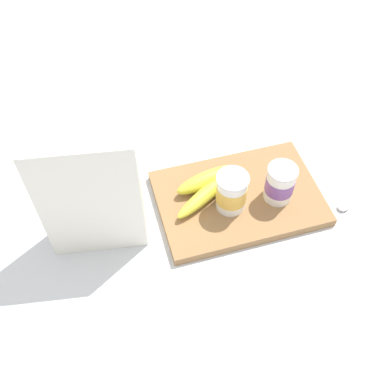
{
  "coord_description": "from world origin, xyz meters",
  "views": [
    {
      "loc": [
        0.27,
        0.57,
        0.84
      ],
      "look_at": [
        0.11,
        0.0,
        0.07
      ],
      "focal_mm": 43.34,
      "sensor_mm": 36.0,
      "label": 1
    }
  ],
  "objects_px": {
    "cereal_box": "(90,194)",
    "yogurt_cup_front": "(280,183)",
    "banana_bunch": "(208,185)",
    "yogurt_cup_back": "(231,192)",
    "spoon": "(352,200)",
    "cutting_board": "(239,198)"
  },
  "relations": [
    {
      "from": "yogurt_cup_back",
      "to": "cutting_board",
      "type": "bearing_deg",
      "value": -143.8
    },
    {
      "from": "cutting_board",
      "to": "cereal_box",
      "type": "height_order",
      "value": "cereal_box"
    },
    {
      "from": "cutting_board",
      "to": "banana_bunch",
      "type": "bearing_deg",
      "value": -26.97
    },
    {
      "from": "yogurt_cup_front",
      "to": "banana_bunch",
      "type": "distance_m",
      "value": 0.16
    },
    {
      "from": "banana_bunch",
      "to": "cutting_board",
      "type": "bearing_deg",
      "value": 153.03
    },
    {
      "from": "cutting_board",
      "to": "banana_bunch",
      "type": "relative_size",
      "value": 2.0
    },
    {
      "from": "banana_bunch",
      "to": "spoon",
      "type": "height_order",
      "value": "banana_bunch"
    },
    {
      "from": "yogurt_cup_back",
      "to": "banana_bunch",
      "type": "relative_size",
      "value": 0.52
    },
    {
      "from": "yogurt_cup_back",
      "to": "banana_bunch",
      "type": "distance_m",
      "value": 0.07
    },
    {
      "from": "yogurt_cup_front",
      "to": "yogurt_cup_back",
      "type": "xyz_separation_m",
      "value": [
        0.11,
        -0.01,
        0.0
      ]
    },
    {
      "from": "yogurt_cup_back",
      "to": "banana_bunch",
      "type": "height_order",
      "value": "yogurt_cup_back"
    },
    {
      "from": "cereal_box",
      "to": "yogurt_cup_back",
      "type": "bearing_deg",
      "value": -173.41
    },
    {
      "from": "yogurt_cup_front",
      "to": "spoon",
      "type": "distance_m",
      "value": 0.18
    },
    {
      "from": "yogurt_cup_front",
      "to": "banana_bunch",
      "type": "xyz_separation_m",
      "value": [
        0.14,
        -0.06,
        -0.03
      ]
    },
    {
      "from": "spoon",
      "to": "banana_bunch",
      "type": "bearing_deg",
      "value": -18.42
    },
    {
      "from": "cereal_box",
      "to": "yogurt_cup_front",
      "type": "distance_m",
      "value": 0.4
    },
    {
      "from": "spoon",
      "to": "cereal_box",
      "type": "bearing_deg",
      "value": -6.33
    },
    {
      "from": "banana_bunch",
      "to": "spoon",
      "type": "bearing_deg",
      "value": 161.58
    },
    {
      "from": "spoon",
      "to": "cutting_board",
      "type": "bearing_deg",
      "value": -16.07
    },
    {
      "from": "yogurt_cup_back",
      "to": "banana_bunch",
      "type": "bearing_deg",
      "value": -56.32
    },
    {
      "from": "cutting_board",
      "to": "yogurt_cup_front",
      "type": "distance_m",
      "value": 0.1
    },
    {
      "from": "cereal_box",
      "to": "spoon",
      "type": "height_order",
      "value": "cereal_box"
    }
  ]
}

